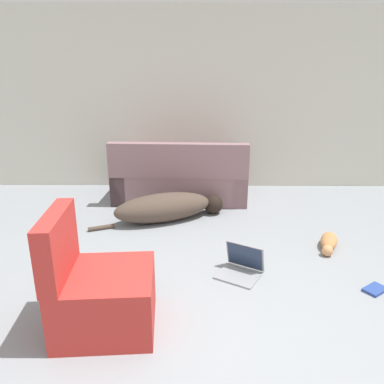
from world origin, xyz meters
The scene contains 8 objects.
ground_plane centered at (0.00, 0.00, 0.00)m, with size 20.00×20.00×0.00m, color gray.
wall_back centered at (0.00, 3.69, 1.29)m, with size 6.60×0.06×2.59m.
couch centered at (-0.29, 3.06, 0.26)m, with size 1.83×0.97×0.84m.
dog centered at (-0.42, 2.26, 0.16)m, with size 1.59×0.82×0.34m.
cat centered at (1.28, 1.55, 0.06)m, with size 0.30×0.55×0.13m.
laptop_open centered at (0.34, 1.04, 0.08)m, with size 0.47×0.46×0.26m.
book_blue centered at (1.41, 0.77, 0.01)m, with size 0.23×0.21×0.02m.
side_chair centered at (-0.74, 0.31, 0.28)m, with size 0.72×0.65×0.86m.
Camera 1 is at (-0.07, -1.91, 1.75)m, focal length 35.00 mm.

